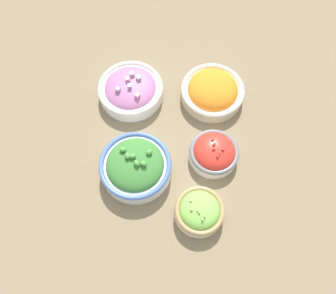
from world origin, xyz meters
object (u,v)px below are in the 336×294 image
Objects in this scene: bowl_carrots at (212,91)px; bowl_broccoli at (135,166)px; bowl_red_onion at (131,89)px; bowl_cherry_tomatoes at (214,153)px; bowl_lettuce at (199,211)px.

bowl_broccoli is at bearing -49.59° from bowl_carrots.
bowl_broccoli reaches higher than bowl_carrots.
bowl_red_onion is at bearing 178.42° from bowl_broccoli.
bowl_carrots is 0.18m from bowl_cherry_tomatoes.
bowl_carrots reaches higher than bowl_red_onion.
bowl_cherry_tomatoes is (0.18, -0.03, -0.00)m from bowl_carrots.
bowl_carrots is 0.98× the size of bowl_broccoli.
bowl_carrots is at bearing 81.28° from bowl_red_onion.
bowl_lettuce is at bearing 47.05° from bowl_broccoli.
bowl_cherry_tomatoes reaches higher than bowl_red_onion.
bowl_cherry_tomatoes is (-0.01, 0.19, -0.01)m from bowl_broccoli.
bowl_cherry_tomatoes is (-0.14, 0.06, -0.00)m from bowl_lettuce.
bowl_broccoli is 0.19m from bowl_cherry_tomatoes.
bowl_lettuce is 0.66× the size of bowl_broccoli.
bowl_cherry_tomatoes reaches higher than bowl_carrots.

